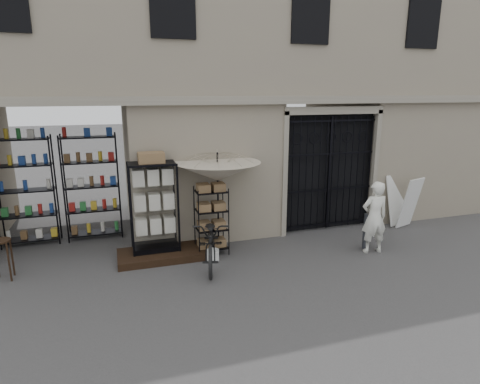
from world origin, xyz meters
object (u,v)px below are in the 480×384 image
object	(u,v)px
market_umbrella	(218,166)
white_bucket	(213,255)
bicycle	(212,264)
display_cabinet	(154,211)
wooden_stool	(2,259)
steel_bollard	(366,231)
easel_sign	(403,201)
wire_rack	(211,221)
shopkeeper	(371,252)

from	to	relation	value
market_umbrella	white_bucket	size ratio (longest dim) A/B	10.33
white_bucket	bicycle	distance (m)	0.22
display_cabinet	bicycle	xyz separation A→B (m)	(1.03, -0.81, -0.99)
bicycle	market_umbrella	bearing A→B (deg)	79.35
wooden_stool	steel_bollard	distance (m)	7.40
bicycle	easel_sign	xyz separation A→B (m)	(5.30, 0.83, 0.67)
wooden_stool	white_bucket	bearing A→B (deg)	-5.33
display_cabinet	wire_rack	world-z (taller)	display_cabinet
easel_sign	market_umbrella	bearing A→B (deg)	163.50
shopkeeper	display_cabinet	bearing A→B (deg)	-9.20
wire_rack	steel_bollard	xyz separation A→B (m)	(3.35, -0.82, -0.32)
wooden_stool	easel_sign	world-z (taller)	easel_sign
white_bucket	steel_bollard	size ratio (longest dim) A/B	0.31
easel_sign	steel_bollard	bearing A→B (deg)	-167.64
wire_rack	shopkeeper	bearing A→B (deg)	-9.74
market_umbrella	white_bucket	world-z (taller)	market_umbrella
shopkeeper	easel_sign	bearing A→B (deg)	-138.88
white_bucket	steel_bollard	bearing A→B (deg)	-6.44
wire_rack	shopkeeper	distance (m)	3.59
wire_rack	market_umbrella	xyz separation A→B (m)	(0.18, 0.11, 1.17)
bicycle	wooden_stool	world-z (taller)	bicycle
display_cabinet	steel_bollard	xyz separation A→B (m)	(4.52, -1.03, -0.59)
wire_rack	easel_sign	xyz separation A→B (m)	(5.15, 0.23, -0.05)
display_cabinet	wooden_stool	size ratio (longest dim) A/B	2.60
display_cabinet	market_umbrella	distance (m)	1.63
wire_rack	bicycle	xyz separation A→B (m)	(-0.15, -0.60, -0.72)
wire_rack	bicycle	bearing A→B (deg)	-96.80
market_umbrella	white_bucket	bearing A→B (deg)	-115.92
shopkeeper	steel_bollard	bearing A→B (deg)	-77.46
display_cabinet	bicycle	bearing A→B (deg)	-55.13
display_cabinet	white_bucket	xyz separation A→B (m)	(1.09, -0.64, -0.87)
wire_rack	market_umbrella	distance (m)	1.19
steel_bollard	shopkeeper	world-z (taller)	steel_bollard
steel_bollard	easel_sign	bearing A→B (deg)	30.19
wooden_stool	bicycle	bearing A→B (deg)	-7.93
wire_rack	shopkeeper	xyz separation A→B (m)	(3.37, -1.02, -0.72)
wire_rack	white_bucket	world-z (taller)	wire_rack
wire_rack	market_umbrella	bearing A→B (deg)	39.37
bicycle	steel_bollard	world-z (taller)	bicycle
bicycle	white_bucket	bearing A→B (deg)	83.00
bicycle	display_cabinet	bearing A→B (deg)	155.89
market_umbrella	shopkeeper	size ratio (longest dim) A/B	1.65
white_bucket	shopkeeper	bearing A→B (deg)	-9.73
white_bucket	steel_bollard	xyz separation A→B (m)	(3.43, -0.39, 0.28)
white_bucket	bicycle	bearing A→B (deg)	-111.15
white_bucket	bicycle	size ratio (longest dim) A/B	0.13
steel_bollard	white_bucket	bearing A→B (deg)	173.56
bicycle	shopkeeper	distance (m)	3.54
easel_sign	display_cabinet	bearing A→B (deg)	162.37
wire_rack	market_umbrella	size ratio (longest dim) A/B	0.56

